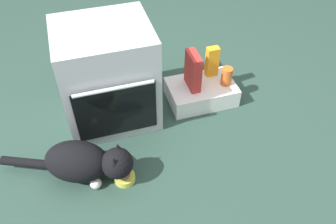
{
  "coord_description": "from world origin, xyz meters",
  "views": [
    {
      "loc": [
        -0.23,
        -1.39,
        1.82
      ],
      "look_at": [
        0.24,
        0.14,
        0.25
      ],
      "focal_mm": 37.36,
      "sensor_mm": 36.0,
      "label": 1
    }
  ],
  "objects_px": {
    "food_bowl": "(125,177)",
    "cereal_box": "(193,71)",
    "oven": "(108,75)",
    "cat": "(85,162)",
    "juice_carton": "(212,62)",
    "sauce_jar": "(227,76)",
    "pantry_cabinet": "(201,92)"
  },
  "relations": [
    {
      "from": "food_bowl",
      "to": "cat",
      "type": "distance_m",
      "value": 0.26
    },
    {
      "from": "cereal_box",
      "to": "sauce_jar",
      "type": "xyz_separation_m",
      "value": [
        0.25,
        -0.05,
        -0.07
      ]
    },
    {
      "from": "food_bowl",
      "to": "cereal_box",
      "type": "bearing_deg",
      "value": 41.68
    },
    {
      "from": "food_bowl",
      "to": "cat",
      "type": "relative_size",
      "value": 0.17
    },
    {
      "from": "pantry_cabinet",
      "to": "food_bowl",
      "type": "distance_m",
      "value": 0.91
    },
    {
      "from": "cat",
      "to": "oven",
      "type": "bearing_deg",
      "value": 87.25
    },
    {
      "from": "oven",
      "to": "sauce_jar",
      "type": "bearing_deg",
      "value": -5.51
    },
    {
      "from": "oven",
      "to": "juice_carton",
      "type": "distance_m",
      "value": 0.79
    },
    {
      "from": "food_bowl",
      "to": "sauce_jar",
      "type": "height_order",
      "value": "sauce_jar"
    },
    {
      "from": "food_bowl",
      "to": "cereal_box",
      "type": "distance_m",
      "value": 0.9
    },
    {
      "from": "pantry_cabinet",
      "to": "cereal_box",
      "type": "xyz_separation_m",
      "value": [
        -0.07,
        0.01,
        0.21
      ]
    },
    {
      "from": "cat",
      "to": "sauce_jar",
      "type": "distance_m",
      "value": 1.18
    },
    {
      "from": "food_bowl",
      "to": "cat",
      "type": "xyz_separation_m",
      "value": [
        -0.21,
        0.09,
        0.12
      ]
    },
    {
      "from": "oven",
      "to": "sauce_jar",
      "type": "relative_size",
      "value": 5.09
    },
    {
      "from": "cereal_box",
      "to": "oven",
      "type": "bearing_deg",
      "value": 176.7
    },
    {
      "from": "oven",
      "to": "cat",
      "type": "xyz_separation_m",
      "value": [
        -0.25,
        -0.51,
        -0.21
      ]
    },
    {
      "from": "food_bowl",
      "to": "oven",
      "type": "bearing_deg",
      "value": 86.28
    },
    {
      "from": "pantry_cabinet",
      "to": "sauce_jar",
      "type": "relative_size",
      "value": 3.55
    },
    {
      "from": "oven",
      "to": "cereal_box",
      "type": "distance_m",
      "value": 0.61
    },
    {
      "from": "pantry_cabinet",
      "to": "juice_carton",
      "type": "distance_m",
      "value": 0.24
    },
    {
      "from": "oven",
      "to": "cereal_box",
      "type": "bearing_deg",
      "value": -3.3
    },
    {
      "from": "food_bowl",
      "to": "juice_carton",
      "type": "relative_size",
      "value": 0.54
    },
    {
      "from": "food_bowl",
      "to": "sauce_jar",
      "type": "xyz_separation_m",
      "value": [
        0.89,
        0.52,
        0.19
      ]
    },
    {
      "from": "pantry_cabinet",
      "to": "juice_carton",
      "type": "bearing_deg",
      "value": 41.16
    },
    {
      "from": "oven",
      "to": "cereal_box",
      "type": "relative_size",
      "value": 2.55
    },
    {
      "from": "food_bowl",
      "to": "cereal_box",
      "type": "relative_size",
      "value": 0.47
    },
    {
      "from": "oven",
      "to": "juice_carton",
      "type": "bearing_deg",
      "value": 3.99
    },
    {
      "from": "oven",
      "to": "pantry_cabinet",
      "type": "height_order",
      "value": "oven"
    },
    {
      "from": "pantry_cabinet",
      "to": "juice_carton",
      "type": "xyz_separation_m",
      "value": [
        0.11,
        0.1,
        0.19
      ]
    },
    {
      "from": "pantry_cabinet",
      "to": "cereal_box",
      "type": "bearing_deg",
      "value": 174.33
    },
    {
      "from": "oven",
      "to": "food_bowl",
      "type": "distance_m",
      "value": 0.69
    },
    {
      "from": "cereal_box",
      "to": "sauce_jar",
      "type": "distance_m",
      "value": 0.26
    }
  ]
}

